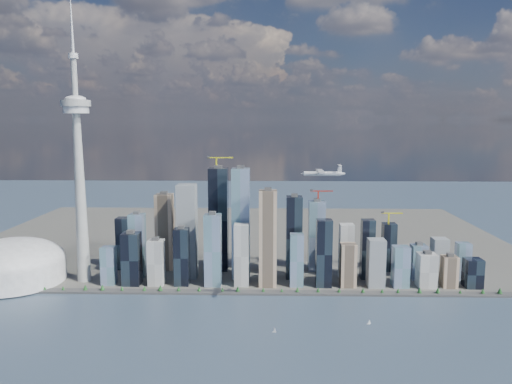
{
  "coord_description": "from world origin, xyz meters",
  "views": [
    {
      "loc": [
        69.91,
        -648.85,
        323.1
      ],
      "look_at": [
        46.89,
        260.0,
        191.75
      ],
      "focal_mm": 35.0,
      "sensor_mm": 36.0,
      "label": 1
    }
  ],
  "objects_px": {
    "needle_tower": "(79,165)",
    "sailboat_east": "(369,323)",
    "dome_stadium": "(12,264)",
    "sailboat_west": "(275,331)",
    "airplane": "(323,173)"
  },
  "relations": [
    {
      "from": "needle_tower",
      "to": "dome_stadium",
      "type": "bearing_deg",
      "value": -175.91
    },
    {
      "from": "sailboat_west",
      "to": "airplane",
      "type": "bearing_deg",
      "value": 50.22
    },
    {
      "from": "needle_tower",
      "to": "sailboat_east",
      "type": "relative_size",
      "value": 64.92
    },
    {
      "from": "needle_tower",
      "to": "dome_stadium",
      "type": "distance_m",
      "value": 241.4
    },
    {
      "from": "airplane",
      "to": "dome_stadium",
      "type": "bearing_deg",
      "value": 165.26
    },
    {
      "from": "needle_tower",
      "to": "sailboat_west",
      "type": "height_order",
      "value": "needle_tower"
    },
    {
      "from": "sailboat_east",
      "to": "airplane",
      "type": "bearing_deg",
      "value": 161.38
    },
    {
      "from": "needle_tower",
      "to": "airplane",
      "type": "relative_size",
      "value": 7.81
    },
    {
      "from": "sailboat_west",
      "to": "sailboat_east",
      "type": "bearing_deg",
      "value": 26.64
    },
    {
      "from": "airplane",
      "to": "sailboat_west",
      "type": "bearing_deg",
      "value": -142.69
    },
    {
      "from": "needle_tower",
      "to": "sailboat_east",
      "type": "height_order",
      "value": "needle_tower"
    },
    {
      "from": "airplane",
      "to": "sailboat_east",
      "type": "bearing_deg",
      "value": -14.72
    },
    {
      "from": "dome_stadium",
      "to": "sailboat_west",
      "type": "relative_size",
      "value": 22.46
    },
    {
      "from": "needle_tower",
      "to": "sailboat_west",
      "type": "bearing_deg",
      "value": -31.36
    },
    {
      "from": "airplane",
      "to": "sailboat_east",
      "type": "xyz_separation_m",
      "value": [
        75.9,
        -21.09,
        -237.84
      ]
    }
  ]
}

